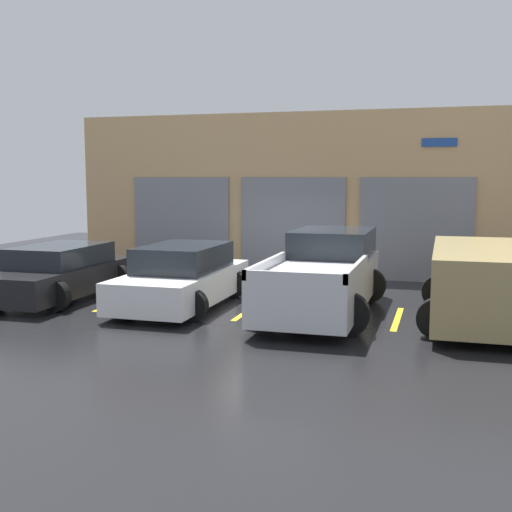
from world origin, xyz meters
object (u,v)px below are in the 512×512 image
at_px(pickup_truck, 324,275).
at_px(van_right, 59,273).
at_px(sedan_side, 481,282).
at_px(sedan_white, 182,278).

xyz_separation_m(pickup_truck, van_right, (-6.18, -0.25, -0.19)).
bearing_deg(van_right, pickup_truck, 2.32).
bearing_deg(sedan_side, pickup_truck, 174.97).
height_order(sedan_side, van_right, sedan_side).
height_order(sedan_white, van_right, sedan_white).
distance_m(pickup_truck, van_right, 6.18).
xyz_separation_m(sedan_white, sedan_side, (6.18, -0.02, 0.19)).
bearing_deg(van_right, sedan_white, 0.05).
distance_m(sedan_white, van_right, 3.09).
relative_size(pickup_truck, van_right, 1.20).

